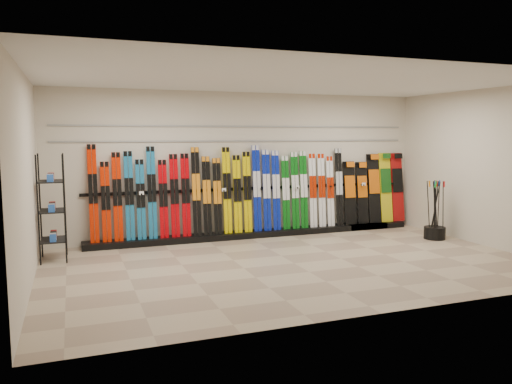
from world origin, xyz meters
name	(u,v)px	position (x,y,z in m)	size (l,w,h in m)	color
floor	(294,263)	(0.00, 0.00, 0.00)	(8.00, 8.00, 0.00)	gray
back_wall	(245,165)	(0.00, 2.50, 1.50)	(8.00, 8.00, 0.00)	beige
left_wall	(26,181)	(-4.00, 0.00, 1.50)	(5.00, 5.00, 0.00)	beige
right_wall	(486,168)	(4.00, 0.00, 1.50)	(5.00, 5.00, 0.00)	beige
ceiling	(296,80)	(0.00, 0.00, 3.00)	(8.00, 8.00, 0.00)	silver
ski_rack_base	(259,234)	(0.22, 2.28, 0.06)	(8.00, 0.40, 0.12)	black
skis	(227,193)	(-0.46, 2.31, 0.95)	(5.38, 0.20, 1.83)	red
snowboards	(375,189)	(3.13, 2.36, 0.88)	(1.58, 0.24, 1.59)	black
accessory_rack	(52,207)	(-3.75, 1.64, 0.91)	(0.40, 0.60, 1.81)	black
pole_bin	(435,233)	(3.53, 0.78, 0.12)	(0.43, 0.43, 0.25)	black
ski_poles	(435,210)	(3.51, 0.77, 0.61)	(0.37, 0.30, 1.18)	black
slatwall_rail_0	(245,141)	(0.00, 2.48, 2.00)	(7.60, 0.02, 0.03)	gray
slatwall_rail_1	(245,126)	(0.00, 2.48, 2.30)	(7.60, 0.02, 0.03)	gray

